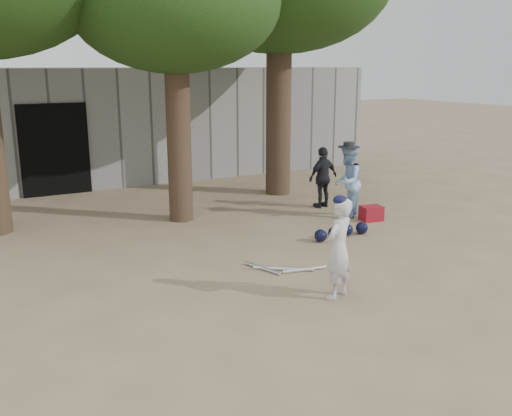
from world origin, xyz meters
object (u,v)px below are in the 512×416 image
boy_player (338,249)px  spectator_dark (323,177)px  red_bag (371,213)px  spectator_blue (347,182)px

boy_player → spectator_dark: size_ratio=1.03×
boy_player → spectator_dark: boy_player is taller
spectator_dark → red_bag: spectator_dark is taller
red_bag → spectator_dark: bearing=99.1°
spectator_dark → red_bag: 1.51m
spectator_blue → red_bag: bearing=80.1°
boy_player → spectator_blue: (2.70, 3.35, 0.05)m
boy_player → spectator_blue: size_ratio=0.93×
spectator_blue → spectator_dark: 0.94m
spectator_blue → spectator_dark: spectator_blue is taller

